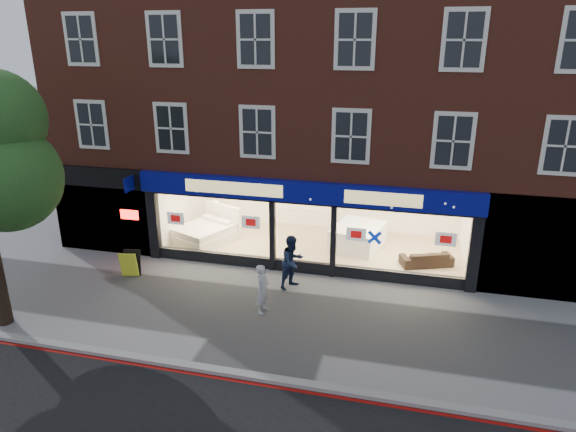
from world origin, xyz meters
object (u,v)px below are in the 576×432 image
at_px(display_bed, 206,232).
at_px(mattress_stack, 358,236).
at_px(a_board, 130,264).
at_px(pedestrian_blue, 292,262).
at_px(pedestrian_grey, 263,289).
at_px(sofa, 426,258).

bearing_deg(display_bed, mattress_stack, 31.36).
height_order(a_board, pedestrian_blue, pedestrian_blue).
distance_m(pedestrian_grey, pedestrian_blue, 1.82).
height_order(display_bed, pedestrian_grey, pedestrian_grey).
distance_m(mattress_stack, sofa, 2.77).
bearing_deg(display_bed, pedestrian_blue, -10.99).
height_order(display_bed, sofa, display_bed).
distance_m(display_bed, pedestrian_blue, 5.06).
distance_m(display_bed, sofa, 8.39).
bearing_deg(pedestrian_grey, mattress_stack, -12.63).
xyz_separation_m(display_bed, pedestrian_blue, (4.17, -2.84, 0.44)).
bearing_deg(pedestrian_blue, sofa, -26.11).
distance_m(display_bed, a_board, 3.64).
xyz_separation_m(sofa, pedestrian_grey, (-4.69, -4.31, 0.39)).
relative_size(sofa, a_board, 1.97).
relative_size(display_bed, a_board, 3.01).
distance_m(a_board, pedestrian_blue, 5.54).
bearing_deg(a_board, display_bed, 56.47).
bearing_deg(sofa, pedestrian_grey, 21.21).
relative_size(a_board, pedestrian_blue, 0.51).
xyz_separation_m(sofa, a_board, (-9.71, -3.10, 0.09)).
xyz_separation_m(display_bed, a_board, (-1.32, -3.39, 0.01)).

